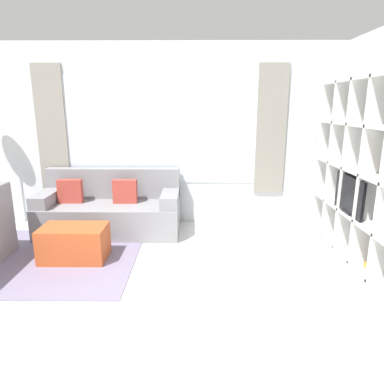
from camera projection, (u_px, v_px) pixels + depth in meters
ground_plane at (124, 365)px, 2.46m from camera, size 16.00×16.00×0.00m
wall_back at (162, 136)px, 5.17m from camera, size 6.55×0.11×2.70m
area_rug at (50, 258)px, 4.16m from camera, size 2.11×1.88×0.01m
shelving_unit at (368, 172)px, 3.98m from camera, size 0.37×2.24×2.13m
couch_main at (110, 210)px, 5.00m from camera, size 2.00×0.83×0.90m
ottoman at (74, 243)px, 4.09m from camera, size 0.76×0.45×0.42m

